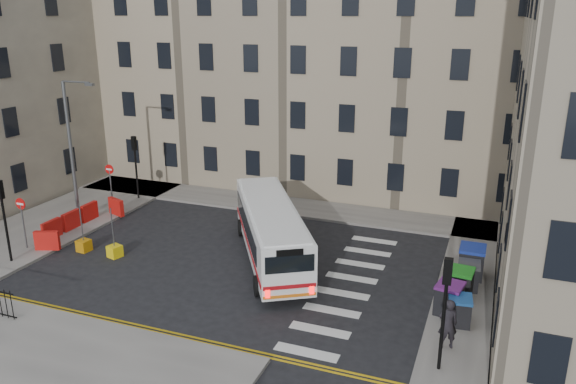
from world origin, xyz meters
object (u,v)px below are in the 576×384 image
Objects in this scene: wheelie_bin_a at (459,310)px; wheelie_bin_d at (468,275)px; pedestrian at (448,324)px; bollard_yellow at (115,251)px; streetlamp at (71,149)px; wheelie_bin_c at (460,283)px; bollard_chevron at (84,246)px; bus at (271,229)px; wheelie_bin_e at (472,262)px; wheelie_bin_b at (449,298)px.

wheelie_bin_a is 0.94× the size of wheelie_bin_d.
pedestrian reaches higher than bollard_yellow.
wheelie_bin_a is at bearing -10.87° from streetlamp.
wheelie_bin_c reaches higher than bollard_chevron.
wheelie_bin_c is 1.04m from wheelie_bin_d.
bollard_chevron is (-18.77, -2.50, -0.45)m from wheelie_bin_d.
bus is 8.73× the size of wheelie_bin_a.
wheelie_bin_a is 16.73m from bollard_yellow.
bus reaches higher than wheelie_bin_a.
wheelie_bin_e reaches higher than wheelie_bin_c.
bollard_chevron is (-1.94, 0.04, 0.00)m from bollard_yellow.
streetlamp is 4.24× the size of pedestrian.
bus reaches higher than bollard_yellow.
wheelie_bin_c is at bearing -113.95° from pedestrian.
bus is at bearing -51.48° from pedestrian.
wheelie_bin_d is (0.26, 1.00, -0.04)m from wheelie_bin_c.
wheelie_bin_e is (0.05, 1.26, 0.13)m from wheelie_bin_d.
wheelie_bin_e is 6.37m from pedestrian.
wheelie_bin_c is 4.10m from pedestrian.
streetlamp is 13.04m from bus.
bus is 9.41m from wheelie_bin_d.
wheelie_bin_d is at bearing 87.66° from wheelie_bin_b.
bollard_yellow is (-16.83, -2.54, -0.45)m from wheelie_bin_d.
bus is at bearing 154.52° from wheelie_bin_a.
bollard_chevron is at bearing 178.97° from bollard_yellow.
pedestrian is 3.20× the size of bollard_yellow.
streetlamp is at bearing -179.05° from wheelie_bin_e.
wheelie_bin_b reaches higher than bollard_yellow.
streetlamp is 22.76m from pedestrian.
wheelie_bin_d is 0.83× the size of wheelie_bin_e.
wheelie_bin_a reaches higher than bollard_chevron.
bollard_yellow is at bearing -173.63° from wheelie_bin_d.
streetlamp is 22.39m from wheelie_bin_d.
wheelie_bin_a is at bearing -81.21° from wheelie_bin_c.
wheelie_bin_b is 2.18× the size of bollard_yellow.
wheelie_bin_b is (-0.46, 0.70, 0.07)m from wheelie_bin_a.
bus is 9.80m from bollard_chevron.
wheelie_bin_a is at bearing -2.32° from bollard_yellow.
wheelie_bin_c is (-0.14, 2.21, 0.07)m from wheelie_bin_a.
wheelie_bin_b is 2.58m from wheelie_bin_d.
wheelie_bin_a is at bearing -46.22° from wheelie_bin_b.
wheelie_bin_e reaches higher than wheelie_bin_b.
wheelie_bin_b is 2.18× the size of bollard_chevron.
pedestrian is at bearing -60.81° from bus.
bollard_yellow is 1.94m from bollard_chevron.
wheelie_bin_c is (21.82, -2.01, -3.55)m from streetlamp.
pedestrian reaches higher than wheelie_bin_a.
bollard_yellow is at bearing -33.98° from streetlamp.
bollard_yellow and bollard_chevron have the same top height.
wheelie_bin_e is (0.62, 3.77, 0.09)m from wheelie_bin_b.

